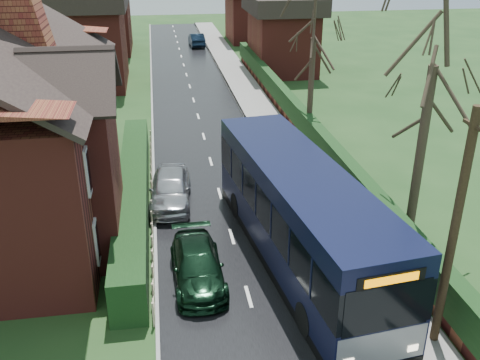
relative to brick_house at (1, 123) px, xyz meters
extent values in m
plane|color=#2B4B20|center=(8.73, -4.78, -4.38)|extent=(140.00, 140.00, 0.00)
cube|color=black|center=(8.73, 5.22, -4.37)|extent=(6.00, 100.00, 0.02)
cube|color=slate|center=(12.98, 5.22, -4.31)|extent=(2.50, 100.00, 0.14)
cube|color=gray|center=(11.78, 5.22, -4.31)|extent=(0.12, 100.00, 0.14)
cube|color=gray|center=(5.68, 5.22, -4.33)|extent=(0.12, 100.00, 0.10)
cube|color=black|center=(4.83, 0.22, -3.58)|extent=(1.20, 16.00, 1.60)
cube|color=maroon|center=(14.53, 5.22, -4.08)|extent=(0.30, 50.00, 0.60)
cube|color=black|center=(14.53, 5.22, -3.18)|extent=(0.60, 50.00, 1.20)
cube|color=maroon|center=(-0.27, 0.22, -1.38)|extent=(8.00, 14.00, 6.00)
cube|color=maroon|center=(3.23, -2.78, -1.38)|extent=(2.50, 4.00, 6.00)
cube|color=silver|center=(3.78, -4.78, -2.78)|extent=(0.08, 1.20, 1.60)
cube|color=black|center=(3.81, -4.78, -2.78)|extent=(0.03, 0.95, 1.35)
cube|color=silver|center=(3.78, -4.78, -0.18)|extent=(0.08, 1.20, 1.60)
cube|color=black|center=(3.81, -4.78, -0.18)|extent=(0.03, 0.95, 1.35)
cube|color=silver|center=(3.78, -0.78, -2.78)|extent=(0.08, 1.20, 1.60)
cube|color=black|center=(3.81, -0.78, -2.78)|extent=(0.03, 0.95, 1.35)
cube|color=silver|center=(3.78, -0.78, -0.18)|extent=(0.08, 1.20, 1.60)
cube|color=black|center=(3.81, -0.78, -0.18)|extent=(0.03, 0.95, 1.35)
cube|color=silver|center=(3.78, 3.22, -2.78)|extent=(0.08, 1.20, 1.60)
cube|color=black|center=(3.81, 3.22, -2.78)|extent=(0.03, 0.95, 1.35)
cube|color=silver|center=(3.78, 3.22, -0.18)|extent=(0.08, 1.20, 1.60)
cube|color=black|center=(3.81, 3.22, -0.18)|extent=(0.03, 0.95, 1.35)
cube|color=silver|center=(3.78, 5.72, -2.78)|extent=(0.08, 1.20, 1.60)
cube|color=black|center=(3.81, 5.72, -2.78)|extent=(0.03, 0.95, 1.35)
cube|color=silver|center=(3.78, 5.72, -0.18)|extent=(0.08, 1.20, 1.60)
cube|color=black|center=(3.81, 5.72, -0.18)|extent=(0.03, 0.95, 1.35)
cube|color=black|center=(10.93, -4.78, -3.36)|extent=(4.19, 12.43, 1.26)
cube|color=black|center=(10.93, -4.78, -2.06)|extent=(4.21, 12.43, 1.33)
cube|color=black|center=(10.93, -4.78, -1.03)|extent=(4.19, 12.43, 0.73)
cube|color=black|center=(10.93, -4.78, -4.18)|extent=(4.19, 12.43, 0.39)
cube|color=gray|center=(11.65, -10.78, -3.38)|extent=(2.65, 0.43, 1.11)
cube|color=black|center=(11.65, -10.81, -2.05)|extent=(2.48, 0.37, 1.44)
cube|color=black|center=(11.65, -10.81, -1.16)|extent=(1.93, 0.31, 0.39)
cube|color=#FF8C00|center=(11.66, -10.85, -1.16)|extent=(1.52, 0.22, 0.24)
cube|color=#FFF2CC|center=(12.62, -10.72, -3.60)|extent=(0.31, 0.09, 0.20)
cylinder|color=black|center=(10.15, -8.80, -3.84)|extent=(0.43, 1.09, 1.06)
cylinder|color=black|center=(12.64, -8.50, -3.84)|extent=(0.43, 1.09, 1.06)
cylinder|color=black|center=(9.23, -1.05, -3.84)|extent=(0.43, 1.09, 1.06)
cylinder|color=black|center=(11.72, -0.76, -3.84)|extent=(0.43, 1.09, 1.06)
imported|color=#B6B6BB|center=(6.44, 0.59, -3.62)|extent=(2.13, 4.56, 1.51)
imported|color=black|center=(7.13, -5.57, -3.76)|extent=(1.86, 4.31, 1.24)
imported|color=black|center=(10.73, 38.56, -3.68)|extent=(1.66, 4.27, 1.39)
cylinder|color=slate|center=(11.93, -3.98, -3.02)|extent=(0.08, 0.08, 2.70)
cube|color=white|center=(11.93, -3.98, -1.86)|extent=(0.18, 0.40, 0.31)
cube|color=white|center=(11.93, -3.98, -2.25)|extent=(0.16, 0.36, 0.27)
cylinder|color=black|center=(13.82, -9.78, -0.72)|extent=(0.25, 0.25, 7.31)
cube|color=black|center=(13.82, -9.78, 2.41)|extent=(0.09, 0.94, 0.08)
cylinder|color=#32281E|center=(15.26, -4.77, -0.80)|extent=(0.34, 0.34, 7.15)
cylinder|color=#31251D|center=(14.73, 7.41, -1.37)|extent=(0.32, 0.32, 6.01)
camera|label=1|loc=(6.17, -21.24, 6.67)|focal=40.00mm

